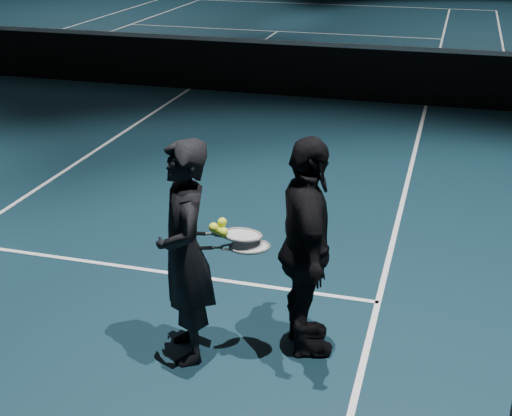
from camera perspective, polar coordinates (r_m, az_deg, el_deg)
The scene contains 9 objects.
floor at distance 12.82m, azimuth -5.41°, elevation 9.40°, with size 36.00×36.00×0.00m, color #0D2731.
court_lines at distance 12.82m, azimuth -5.41°, elevation 9.41°, with size 10.98×23.78×0.01m, color white, non-canonical shape.
net_mesh at distance 12.72m, azimuth -5.49°, elevation 11.36°, with size 12.80×0.02×0.86m, color black.
net_tape at distance 12.63m, azimuth -5.57°, elevation 13.42°, with size 12.80×0.03×0.07m, color white.
player_a at distance 4.97m, azimuth -5.71°, elevation -3.60°, with size 0.60×0.39×1.64m, color black.
player_b at distance 5.02m, azimuth 4.06°, elevation -3.28°, with size 0.96×0.40×1.64m, color black.
racket_lower at distance 4.96m, azimuth -0.52°, elevation -3.10°, with size 0.68×0.22×0.03m, color black, non-canonical shape.
racket_upper at distance 4.96m, azimuth -1.13°, elevation -2.17°, with size 0.68×0.22×0.03m, color black, non-canonical shape.
tennis_balls at distance 4.90m, azimuth -2.80°, elevation -1.63°, with size 0.12×0.10×0.12m, color yellow, non-canonical shape.
Camera 1 is at (4.53, -11.60, 3.06)m, focal length 50.00 mm.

